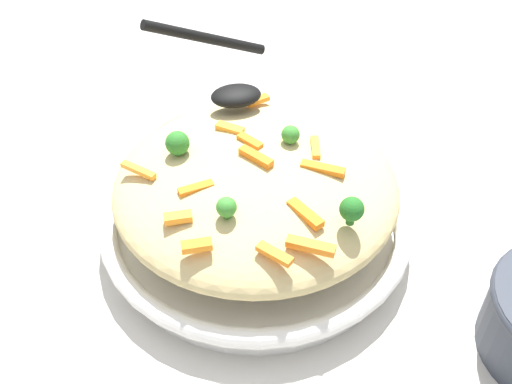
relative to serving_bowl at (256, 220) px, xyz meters
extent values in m
plane|color=beige|center=(0.00, 0.00, -0.02)|extent=(2.40, 2.40, 0.00)
cylinder|color=white|center=(0.00, 0.00, -0.01)|extent=(0.31, 0.31, 0.02)
torus|color=white|center=(0.00, 0.00, 0.01)|extent=(0.33, 0.33, 0.02)
torus|color=black|center=(0.00, 0.00, 0.01)|extent=(0.33, 0.33, 0.00)
ellipsoid|color=#D1BA7A|center=(0.00, 0.00, 0.05)|extent=(0.29, 0.29, 0.07)
cube|color=orange|center=(-0.06, 0.02, 0.08)|extent=(0.04, 0.03, 0.01)
cube|color=orange|center=(0.00, 0.00, 0.09)|extent=(0.03, 0.04, 0.01)
cube|color=orange|center=(-0.06, -0.01, 0.08)|extent=(0.01, 0.03, 0.01)
cube|color=orange|center=(0.02, -0.06, 0.08)|extent=(0.03, 0.03, 0.01)
cube|color=orange|center=(0.00, -0.03, 0.09)|extent=(0.02, 0.03, 0.01)
cube|color=orange|center=(0.07, 0.10, 0.08)|extent=(0.03, 0.01, 0.01)
cube|color=orange|center=(0.06, 0.02, 0.08)|extent=(0.04, 0.02, 0.01)
cube|color=orange|center=(0.12, -0.02, 0.08)|extent=(0.03, 0.03, 0.01)
cube|color=orange|center=(-0.03, 0.08, 0.08)|extent=(0.03, 0.04, 0.01)
cube|color=orange|center=(0.01, 0.12, 0.08)|extent=(0.03, 0.03, 0.01)
cube|color=orange|center=(-0.03, -0.11, 0.08)|extent=(0.03, 0.02, 0.01)
cube|color=orange|center=(-0.02, 0.12, 0.08)|extent=(0.04, 0.03, 0.01)
cube|color=orange|center=(0.09, 0.06, 0.08)|extent=(0.03, 0.01, 0.01)
cylinder|color=#377928|center=(-0.04, -0.02, 0.08)|extent=(0.01, 0.01, 0.01)
sphere|color=#3D8E33|center=(-0.04, -0.02, 0.09)|extent=(0.02, 0.02, 0.02)
cylinder|color=#296820|center=(0.07, -0.03, 0.08)|extent=(0.01, 0.01, 0.01)
sphere|color=#2D7A28|center=(0.07, -0.03, 0.09)|extent=(0.02, 0.02, 0.02)
cylinder|color=#377928|center=(0.04, 0.07, 0.08)|extent=(0.01, 0.01, 0.01)
sphere|color=#3D8E33|center=(0.04, 0.07, 0.09)|extent=(0.02, 0.02, 0.02)
cylinder|color=#205B1C|center=(-0.07, 0.10, 0.08)|extent=(0.01, 0.01, 0.01)
sphere|color=#236B23|center=(-0.07, 0.10, 0.09)|extent=(0.02, 0.02, 0.02)
ellipsoid|color=black|center=(0.00, -0.10, 0.09)|extent=(0.06, 0.04, 0.02)
cylinder|color=black|center=(0.02, -0.17, 0.13)|extent=(0.15, 0.05, 0.08)
camera|label=1|loc=(0.10, 0.46, 0.48)|focal=43.48mm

